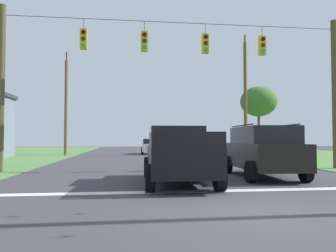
{
  "coord_description": "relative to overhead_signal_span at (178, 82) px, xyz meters",
  "views": [
    {
      "loc": [
        -2.37,
        -6.86,
        1.5
      ],
      "look_at": [
        -0.08,
        11.5,
        2.22
      ],
      "focal_mm": 35.69,
      "sensor_mm": 36.0,
      "label": 1
    }
  ],
  "objects": [
    {
      "name": "lane_dash_1",
      "position": [
        -0.06,
        7.74,
        -4.24
      ],
      "size": [
        2.5,
        0.15,
        0.01
      ],
      "primitive_type": "cube",
      "rotation": [
        0.0,
        0.0,
        1.57
      ],
      "color": "white",
      "rests_on": "ground"
    },
    {
      "name": "utility_pole_mid_right",
      "position": [
        8.58,
        14.18,
        1.31
      ],
      "size": [
        0.31,
        1.89,
        11.3
      ],
      "color": "brown",
      "rests_on": "ground"
    },
    {
      "name": "overhead_signal_span",
      "position": [
        0.0,
        0.0,
        0.0
      ],
      "size": [
        16.41,
        0.31,
        7.58
      ],
      "color": "#4E4828",
      "rests_on": "ground"
    },
    {
      "name": "suv_black",
      "position": [
        2.88,
        -3.09,
        -3.18
      ],
      "size": [
        2.44,
        4.91,
        2.05
      ],
      "color": "black",
      "rests_on": "ground"
    },
    {
      "name": "lane_dash_2",
      "position": [
        -0.06,
        13.6,
        -4.24
      ],
      "size": [
        2.5,
        0.15,
        0.01
      ],
      "primitive_type": "cube",
      "rotation": [
        0.0,
        0.0,
        1.57
      ],
      "color": "white",
      "rests_on": "ground"
    },
    {
      "name": "stop_bar_stripe",
      "position": [
        -0.06,
        -6.23,
        -4.24
      ],
      "size": [
        13.22,
        0.45,
        0.01
      ],
      "primitive_type": "cube",
      "color": "white",
      "rests_on": "ground"
    },
    {
      "name": "tree_roadside_right",
      "position": [
        11.72,
        18.71,
        1.29
      ],
      "size": [
        3.91,
        3.91,
        7.18
      ],
      "color": "brown",
      "rests_on": "ground"
    },
    {
      "name": "ground_plane",
      "position": [
        -0.06,
        -8.83,
        -4.24
      ],
      "size": [
        120.0,
        120.0,
        0.0
      ],
      "primitive_type": "plane",
      "color": "#3D3D42"
    },
    {
      "name": "pickup_truck",
      "position": [
        -0.68,
        -4.33,
        -3.28
      ],
      "size": [
        2.47,
        5.48,
        1.95
      ],
      "color": "black",
      "rests_on": "ground"
    },
    {
      "name": "lane_dash_4",
      "position": [
        -0.06,
        27.11,
        -4.24
      ],
      "size": [
        2.5,
        0.15,
        0.01
      ],
      "primitive_type": "cube",
      "rotation": [
        0.0,
        0.0,
        1.57
      ],
      "color": "white",
      "rests_on": "ground"
    },
    {
      "name": "lane_dash_3",
      "position": [
        -0.06,
        23.7,
        -4.24
      ],
      "size": [
        2.5,
        0.15,
        0.01
      ],
      "primitive_type": "cube",
      "rotation": [
        0.0,
        0.0,
        1.57
      ],
      "color": "white",
      "rests_on": "ground"
    },
    {
      "name": "lane_dash_0",
      "position": [
        -0.06,
        -0.23,
        -4.24
      ],
      "size": [
        2.5,
        0.15,
        0.01
      ],
      "primitive_type": "cube",
      "rotation": [
        0.0,
        0.0,
        1.57
      ],
      "color": "white",
      "rests_on": "ground"
    },
    {
      "name": "utility_pole_near_left",
      "position": [
        -7.91,
        15.46,
        0.29
      ],
      "size": [
        0.29,
        1.94,
        9.46
      ],
      "color": "brown",
      "rests_on": "ground"
    },
    {
      "name": "distant_car_crossing_white",
      "position": [
        0.02,
        17.57,
        -3.45
      ],
      "size": [
        2.18,
        4.38,
        1.52
      ],
      "color": "silver",
      "rests_on": "ground"
    }
  ]
}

